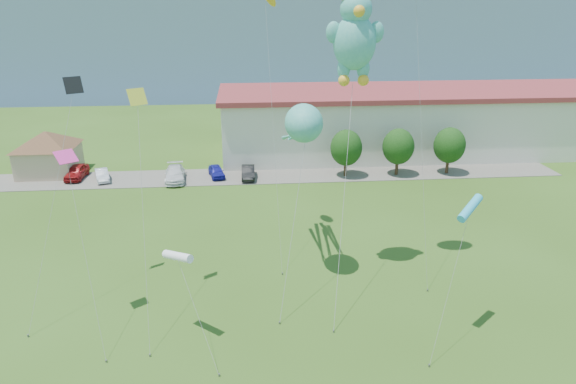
{
  "coord_description": "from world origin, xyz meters",
  "views": [
    {
      "loc": [
        -1.41,
        -21.08,
        18.83
      ],
      "look_at": [
        1.13,
        8.0,
        7.98
      ],
      "focal_mm": 32.0,
      "sensor_mm": 36.0,
      "label": 1
    }
  ],
  "objects": [
    {
      "name": "small_kite_white",
      "position": [
        -5.39,
        5.4,
        5.2
      ],
      "size": [
        2.57,
        5.15,
        5.67
      ],
      "color": "white",
      "rests_on": "ground"
    },
    {
      "name": "small_kite_pink",
      "position": [
        -11.41,
        7.62,
        9.34
      ],
      "size": [
        2.9,
        5.72,
        10.93
      ],
      "color": "#C92C82",
      "rests_on": "ground"
    },
    {
      "name": "pavilion",
      "position": [
        -24.0,
        38.0,
        3.02
      ],
      "size": [
        9.2,
        9.2,
        5.0
      ],
      "color": "tan",
      "rests_on": "ground"
    },
    {
      "name": "tree_far",
      "position": [
        22.0,
        34.0,
        3.39
      ],
      "size": [
        3.6,
        3.6,
        5.47
      ],
      "color": "#3F2B19",
      "rests_on": "ground"
    },
    {
      "name": "hill_ridge",
      "position": [
        0.0,
        120.0,
        12.5
      ],
      "size": [
        160.0,
        50.0,
        25.0
      ],
      "primitive_type": "cube",
      "color": "#728E9D",
      "rests_on": "ground"
    },
    {
      "name": "parked_car_silver",
      "position": [
        -17.39,
        34.85,
        0.68
      ],
      "size": [
        2.46,
        4.0,
        1.25
      ],
      "primitive_type": "imported",
      "rotation": [
        0.0,
        0.0,
        0.33
      ],
      "color": "silver",
      "rests_on": "parking_strip"
    },
    {
      "name": "octopus_kite",
      "position": [
        2.57,
        13.72,
        10.41
      ],
      "size": [
        3.47,
        13.62,
        12.54
      ],
      "color": "teal",
      "rests_on": "ground"
    },
    {
      "name": "parked_car_blue",
      "position": [
        -4.7,
        34.99,
        0.7
      ],
      "size": [
        2.28,
        3.99,
        1.28
      ],
      "primitive_type": "imported",
      "rotation": [
        0.0,
        0.0,
        0.22
      ],
      "color": "#1B1B96",
      "rests_on": "parking_strip"
    },
    {
      "name": "parked_car_white",
      "position": [
        -9.26,
        34.07,
        0.82
      ],
      "size": [
        2.57,
        5.39,
        1.52
      ],
      "primitive_type": "imported",
      "rotation": [
        0.0,
        0.0,
        0.09
      ],
      "color": "silver",
      "rests_on": "parking_strip"
    },
    {
      "name": "tree_mid",
      "position": [
        16.0,
        34.0,
        3.39
      ],
      "size": [
        3.6,
        3.6,
        5.47
      ],
      "color": "#3F2B19",
      "rests_on": "ground"
    },
    {
      "name": "tree_near",
      "position": [
        10.0,
        34.0,
        3.39
      ],
      "size": [
        3.6,
        3.6,
        5.47
      ],
      "color": "#3F2B19",
      "rests_on": "ground"
    },
    {
      "name": "small_kite_cyan",
      "position": [
        11.11,
        4.61,
        7.88
      ],
      "size": [
        3.1,
        4.6,
        8.38
      ],
      "color": "#31B6DF",
      "rests_on": "ground"
    },
    {
      "name": "parking_strip",
      "position": [
        0.0,
        35.0,
        0.03
      ],
      "size": [
        70.0,
        6.0,
        0.06
      ],
      "primitive_type": "cube",
      "color": "#59544C",
      "rests_on": "ground"
    },
    {
      "name": "warehouse",
      "position": [
        26.0,
        44.0,
        4.12
      ],
      "size": [
        61.0,
        15.0,
        8.2
      ],
      "color": "beige",
      "rests_on": "ground"
    },
    {
      "name": "small_kite_yellow",
      "position": [
        -7.81,
        10.19,
        11.64
      ],
      "size": [
        1.5,
        8.43,
        13.78
      ],
      "color": "gold",
      "rests_on": "ground"
    },
    {
      "name": "small_kite_black",
      "position": [
        -12.51,
        12.09,
        12.05
      ],
      "size": [
        3.18,
        7.8,
        14.27
      ],
      "color": "black",
      "rests_on": "ground"
    },
    {
      "name": "parked_car_black",
      "position": [
        -1.1,
        34.16,
        0.75
      ],
      "size": [
        1.51,
        4.18,
        1.37
      ],
      "primitive_type": "imported",
      "rotation": [
        0.0,
        0.0,
        -0.01
      ],
      "color": "black",
      "rests_on": "parking_strip"
    },
    {
      "name": "parked_car_red",
      "position": [
        -20.41,
        35.8,
        0.82
      ],
      "size": [
        2.01,
        4.56,
        1.52
      ],
      "primitive_type": "imported",
      "rotation": [
        0.0,
        0.0,
        -0.05
      ],
      "color": "maroon",
      "rests_on": "parking_strip"
    },
    {
      "name": "teddy_bear_kite",
      "position": [
        5.93,
        13.05,
        16.79
      ],
      "size": [
        4.25,
        9.54,
        19.65
      ],
      "color": "teal",
      "rests_on": "ground"
    }
  ]
}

